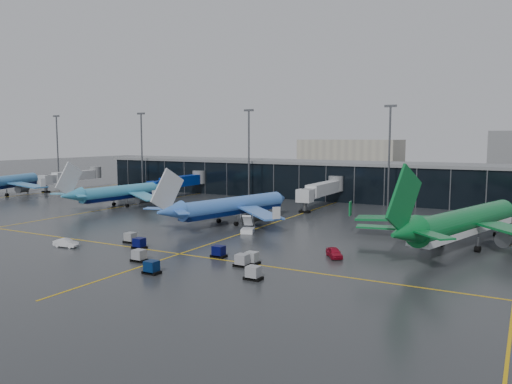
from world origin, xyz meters
The scene contains 13 objects.
ground centered at (0.00, 0.00, 0.00)m, with size 600.00×600.00×0.00m, color #282B2D.
terminal_pier centered at (0.00, 62.00, 5.42)m, with size 142.00×17.00×10.70m.
jet_bridges centered at (-35.00, 42.99, 4.55)m, with size 94.00×27.50×7.20m.
flood_masts centered at (5.00, 50.00, 13.81)m, with size 203.00×0.50×25.50m.
taxi_lines centered at (10.00, 10.61, 0.01)m, with size 220.00×120.00×0.02m.
airliner_klm_west centered at (-84.30, 20.55, 6.23)m, with size 35.59×40.54×12.46m, color #3B82C4, non-canonical shape.
airliner_arkefly centered at (-35.40, 21.54, 5.66)m, with size 32.33×36.82×11.31m, color #3D9FCB, non-canonical shape.
airliner_klm_near centered at (2.92, 12.26, 5.69)m, with size 32.51×37.03×11.38m, color #447CDF, non-canonical shape.
airliner_aer_lingus centered at (47.14, 10.85, 6.65)m, with size 38.00×43.28×13.30m, color #0D6D30, non-canonical shape.
baggage_carts centered at (13.60, -17.74, 0.76)m, with size 30.84×14.60×1.70m.
mobile_airstair centered at (10.64, 4.58, 0.77)m, with size 3.21×3.78×3.45m.
service_van_red centered at (31.24, -5.80, 0.74)m, with size 1.74×4.32×1.47m, color #A60C24.
service_van_white centered at (-8.85, -20.01, 0.69)m, with size 1.46×4.19×1.38m, color silver.
Camera 1 is at (55.81, -74.07, 17.49)m, focal length 35.00 mm.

